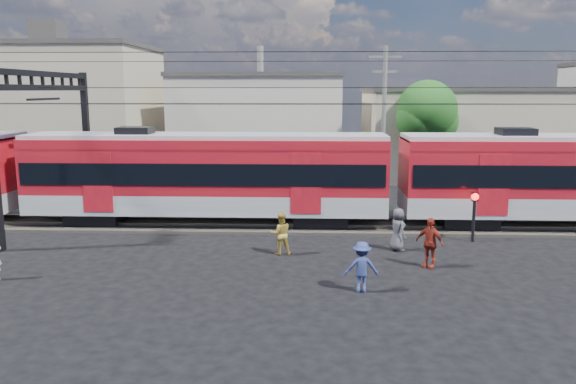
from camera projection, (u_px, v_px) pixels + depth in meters
name	position (u px, v px, depth m)	size (l,w,h in m)	color
ground	(249.00, 286.00, 17.77)	(120.00, 120.00, 0.00)	black
track_bed	(268.00, 224.00, 25.62)	(70.00, 3.40, 0.12)	#2D2823
rail_near	(267.00, 226.00, 24.86)	(70.00, 0.12, 0.12)	#59544C
rail_far	(269.00, 218.00, 26.34)	(70.00, 0.12, 0.12)	#59544C
commuter_train	(212.00, 173.00, 25.30)	(50.30, 3.08, 4.17)	black
catenary	(75.00, 112.00, 25.06)	(70.00, 9.30, 7.52)	black
building_west	(54.00, 110.00, 41.21)	(14.28, 10.20, 9.30)	#B7A88B
building_midwest	(261.00, 122.00, 43.73)	(12.24, 12.24, 7.30)	beige
building_mideast	(479.00, 132.00, 40.23)	(16.32, 10.20, 6.30)	#B7A88B
utility_pole_mid	(384.00, 118.00, 31.46)	(1.80, 0.24, 8.50)	slate
tree_near	(430.00, 114.00, 34.35)	(3.82, 3.64, 6.72)	#382619
pedestrian_b	(281.00, 233.00, 21.01)	(0.78, 0.61, 1.61)	gold
pedestrian_c	(362.00, 267.00, 17.08)	(1.02, 0.59, 1.59)	navy
pedestrian_d	(430.00, 243.00, 19.44)	(1.04, 0.43, 1.78)	maroon
pedestrian_e	(398.00, 230.00, 21.51)	(0.81, 0.53, 1.66)	#46464B
crossing_signal	(474.00, 208.00, 22.64)	(0.30, 0.30, 2.06)	black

